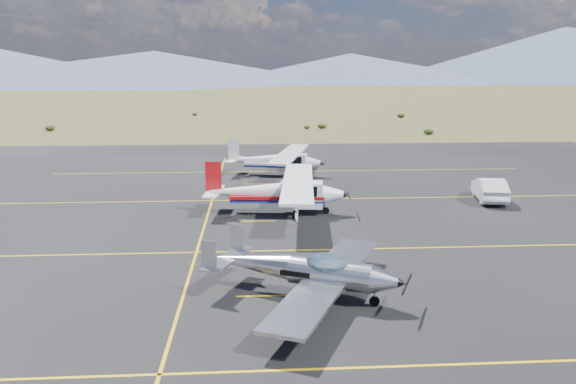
# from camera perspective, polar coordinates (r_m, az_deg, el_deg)

# --- Properties ---
(ground) EXTENTS (1600.00, 1600.00, 0.00)m
(ground) POSITION_cam_1_polar(r_m,az_deg,el_deg) (25.19, 4.10, -7.29)
(ground) COLOR #383D1C
(ground) RESTS_ON ground
(apron) EXTENTS (72.00, 72.00, 0.02)m
(apron) POSITION_cam_1_polar(r_m,az_deg,el_deg) (31.84, 2.40, -3.14)
(apron) COLOR black
(apron) RESTS_ON ground
(aircraft_low_wing) EXTENTS (7.58, 9.78, 2.19)m
(aircraft_low_wing) POSITION_cam_1_polar(r_m,az_deg,el_deg) (21.23, 2.12, -8.01)
(aircraft_low_wing) COLOR silver
(aircraft_low_wing) RESTS_ON apron
(aircraft_cessna) EXTENTS (7.51, 12.47, 3.15)m
(aircraft_cessna) POSITION_cam_1_polar(r_m,az_deg,el_deg) (33.52, -1.10, 0.10)
(aircraft_cessna) COLOR white
(aircraft_cessna) RESTS_ON apron
(aircraft_plain) EXTENTS (7.47, 11.62, 2.94)m
(aircraft_plain) POSITION_cam_1_polar(r_m,az_deg,el_deg) (46.18, -1.24, 3.27)
(aircraft_plain) COLOR white
(aircraft_plain) RESTS_ON apron
(sedan) EXTENTS (2.55, 4.91, 1.54)m
(sedan) POSITION_cam_1_polar(r_m,az_deg,el_deg) (39.40, 19.80, 0.26)
(sedan) COLOR white
(sedan) RESTS_ON apron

